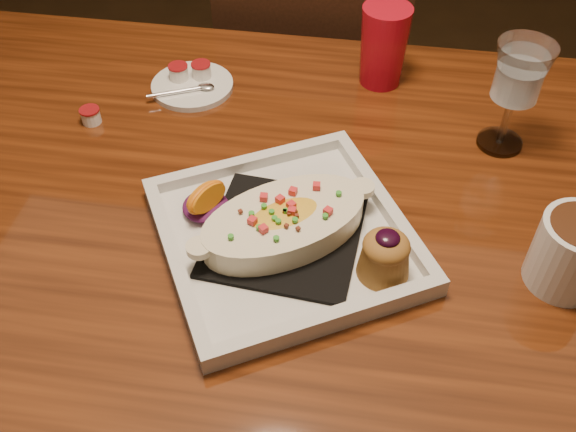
# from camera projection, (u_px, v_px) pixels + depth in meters

# --- Properties ---
(floor) EXTENTS (7.00, 7.00, 0.00)m
(floor) POSITION_uv_depth(u_px,v_px,m) (273.00, 428.00, 1.48)
(floor) COLOR black
(floor) RESTS_ON ground
(table) EXTENTS (1.50, 0.90, 0.75)m
(table) POSITION_uv_depth(u_px,v_px,m) (266.00, 239.00, 1.01)
(table) COLOR maroon
(table) RESTS_ON floor
(chair_far) EXTENTS (0.42, 0.42, 0.93)m
(chair_far) POSITION_uv_depth(u_px,v_px,m) (314.00, 88.00, 1.55)
(chair_far) COLOR black
(chair_far) RESTS_ON floor
(plate) EXTENTS (0.43, 0.43, 0.08)m
(plate) POSITION_uv_depth(u_px,v_px,m) (291.00, 231.00, 0.85)
(plate) COLOR silver
(plate) RESTS_ON table
(coffee_mug) EXTENTS (0.14, 0.10, 0.10)m
(coffee_mug) POSITION_uv_depth(u_px,v_px,m) (576.00, 251.00, 0.79)
(coffee_mug) COLOR silver
(coffee_mug) RESTS_ON table
(goblet) EXTENTS (0.09, 0.09, 0.18)m
(goblet) POSITION_uv_depth(u_px,v_px,m) (519.00, 78.00, 0.93)
(goblet) COLOR silver
(goblet) RESTS_ON table
(saucer) EXTENTS (0.14, 0.14, 0.10)m
(saucer) POSITION_uv_depth(u_px,v_px,m) (191.00, 83.00, 1.12)
(saucer) COLOR silver
(saucer) RESTS_ON table
(creamer_loose) EXTENTS (0.03, 0.03, 0.03)m
(creamer_loose) POSITION_uv_depth(u_px,v_px,m) (91.00, 116.00, 1.05)
(creamer_loose) COLOR white
(creamer_loose) RESTS_ON table
(red_tumbler) EXTENTS (0.08, 0.08, 0.14)m
(red_tumbler) POSITION_uv_depth(u_px,v_px,m) (384.00, 46.00, 1.09)
(red_tumbler) COLOR red
(red_tumbler) RESTS_ON table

